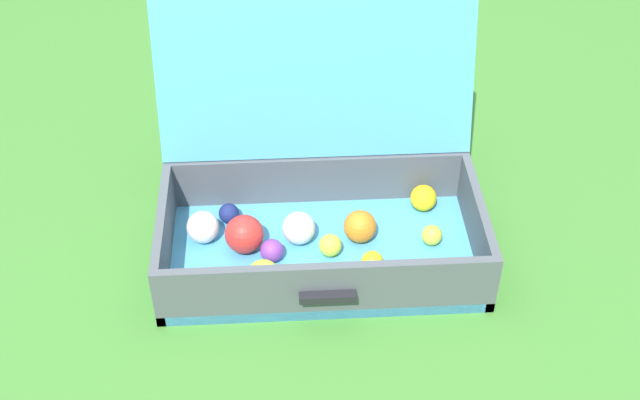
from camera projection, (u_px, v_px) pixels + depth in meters
ground_plane at (283, 255)px, 1.84m from camera, size 16.00×16.00×0.00m
open_suitcase at (314, 201)px, 1.81m from camera, size 0.67×0.48×0.48m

